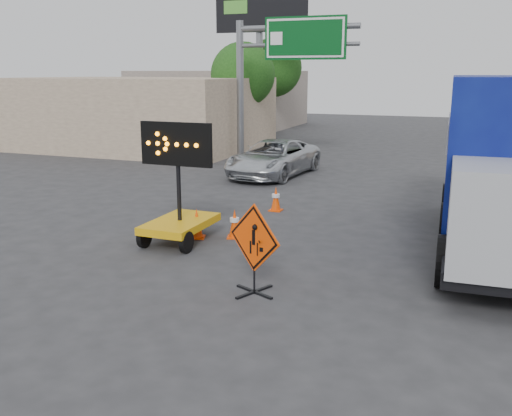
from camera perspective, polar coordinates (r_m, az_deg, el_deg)
The scene contains 14 objects.
ground at distance 11.26m, azimuth -6.37°, elevation -9.38°, with size 100.00×100.00×0.00m, color #2D2D30.
storefront_left_near at distance 34.82m, azimuth -11.89°, elevation 9.34°, with size 14.00×10.00×4.00m, color #C9B191.
storefront_left_far at distance 47.57m, azimuth -3.63°, elevation 10.88°, with size 12.00×10.00×4.40m, color gray.
highway_gantry at distance 28.68m, azimuth 2.29°, elevation 14.92°, with size 6.18×0.38×6.90m.
billboard at distance 37.57m, azimuth 0.50°, elevation 18.08°, with size 6.10×0.54×9.85m.
tree_left_near at distance 33.72m, azimuth -1.33°, elevation 13.17°, with size 3.71×3.71×6.03m.
tree_left_far at distance 41.55m, azimuth 1.69°, elevation 13.83°, with size 4.10×4.10×6.66m.
construction_sign at distance 11.32m, azimuth -0.18°, elevation -3.90°, with size 1.28×0.93×1.85m.
arrow_board at distance 14.94m, azimuth -7.64°, elevation -0.82°, with size 1.98×2.22×3.13m.
pickup_truck at distance 24.44m, azimuth 1.76°, elevation 5.02°, with size 2.51×5.44×1.51m, color silver.
box_truck at distance 15.13m, azimuth 23.73°, elevation 3.11°, with size 3.16×9.05×4.25m.
cone_a at distance 15.28m, azimuth -2.15°, elevation -1.56°, with size 0.50×0.50×0.78m.
cone_b at distance 15.33m, azimuth -5.94°, elevation -1.53°, with size 0.52×0.52×0.81m.
cone_c at distance 18.25m, azimuth 1.99°, elevation 0.92°, with size 0.40×0.40×0.78m.
Camera 1 is at (4.87, -9.17, 4.36)m, focal length 40.00 mm.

